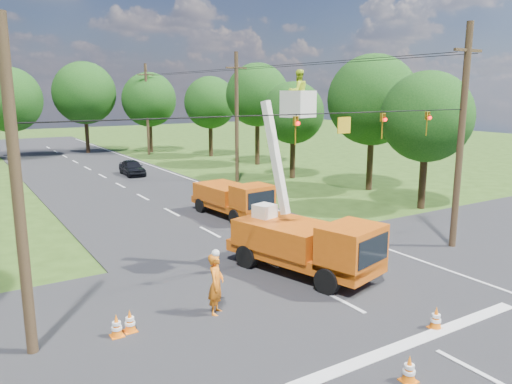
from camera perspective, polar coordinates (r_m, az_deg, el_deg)
ground at (r=34.52m, az=-12.81°, el=-0.64°), size 140.00×140.00×0.00m
road_main at (r=34.52m, az=-12.81°, el=-0.64°), size 12.00×100.00×0.06m
road_cross at (r=19.11m, az=5.77°, el=-10.37°), size 56.00×10.00×0.07m
stop_bar at (r=15.72m, az=17.91°, el=-15.96°), size 9.00×0.45×0.02m
edge_line at (r=36.68m, az=-4.54°, el=0.32°), size 0.12×90.00×0.02m
bucket_truck at (r=19.56m, az=5.71°, el=-4.73°), size 3.85×6.63×7.87m
second_truck at (r=28.43m, az=-2.57°, el=-0.70°), size 2.66×5.76×2.09m
ground_worker at (r=16.29m, az=-4.58°, el=-10.47°), size 0.86×0.87×2.03m
distant_car at (r=43.77m, az=-13.97°, el=2.73°), size 1.74×3.97×1.33m
traffic_cone_0 at (r=13.60m, az=17.10°, el=-18.79°), size 0.38×0.38×0.71m
traffic_cone_1 at (r=16.47m, az=19.87°, el=-13.40°), size 0.38×0.38×0.71m
traffic_cone_2 at (r=23.91m, az=-1.54°, el=-4.87°), size 0.38×0.38×0.71m
traffic_cone_3 at (r=27.21m, az=-1.92°, el=-2.84°), size 0.38×0.38×0.71m
traffic_cone_4 at (r=15.81m, az=-14.22°, el=-14.12°), size 0.38×0.38×0.71m
traffic_cone_5 at (r=15.62m, az=-15.65°, el=-14.52°), size 0.38×0.38×0.71m
traffic_cone_6 at (r=31.72m, az=-5.01°, el=-0.80°), size 0.38×0.38×0.71m
pole_right_near at (r=24.02m, az=22.39°, el=5.89°), size 1.80×0.30×10.00m
pole_right_mid at (r=39.18m, az=-2.22°, el=8.60°), size 1.80×0.30×10.00m
pole_right_far at (r=57.38m, az=-12.34°, el=9.28°), size 1.80×0.30×10.00m
pole_left at (r=14.27m, az=-25.60°, el=-0.15°), size 0.30×0.30×9.00m
signal_span at (r=19.22m, az=11.45°, el=7.64°), size 18.00×0.29×1.07m
tree_right_a at (r=31.59m, az=18.95°, el=8.11°), size 5.40×5.40×8.28m
tree_right_b at (r=36.71m, az=13.20°, el=10.18°), size 6.40×6.40×9.65m
tree_right_c at (r=40.89m, az=4.28°, el=8.99°), size 5.00×5.00×7.83m
tree_right_d at (r=48.38m, az=0.16°, el=11.03°), size 6.00×6.00×9.70m
tree_right_e at (r=54.87m, az=-5.27°, el=10.13°), size 5.60×5.60×8.63m
tree_far_a at (r=57.27m, az=-26.42°, el=9.43°), size 6.60×6.60×9.50m
tree_far_b at (r=60.58m, az=-19.03°, el=10.64°), size 7.00×7.00×10.32m
tree_far_c at (r=59.58m, az=-12.13°, el=10.28°), size 6.20×6.20×9.18m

